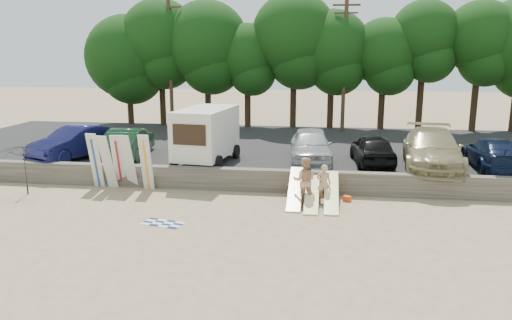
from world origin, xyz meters
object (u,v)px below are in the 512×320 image
object	(u,v)px
car_0	(76,142)
car_5	(494,153)
car_3	(373,149)
beachgoer_a	(324,184)
beachgoer_b	(304,181)
car_4	(432,149)
box_trailer	(206,133)
beach_umbrella	(26,169)
car_1	(129,142)
cooler	(314,194)
car_2	(311,146)

from	to	relation	value
car_0	car_5	size ratio (longest dim) A/B	1.00
car_3	beachgoer_a	distance (m)	5.01
car_0	beachgoer_b	distance (m)	12.55
car_4	box_trailer	bearing A→B (deg)	-172.11
car_5	beach_umbrella	xyz separation A→B (m)	(-20.65, -4.70, -0.31)
car_1	cooler	xyz separation A→B (m)	(9.68, -3.68, -1.31)
beach_umbrella	box_trailer	bearing A→B (deg)	30.18
box_trailer	car_0	xyz separation A→B (m)	(-6.89, 0.13, -0.68)
beachgoer_b	car_0	bearing A→B (deg)	-17.95
car_3	cooler	bearing A→B (deg)	49.23
car_5	beachgoer_a	bearing A→B (deg)	29.80
car_1	car_3	bearing A→B (deg)	173.49
beachgoer_a	car_1	bearing A→B (deg)	-21.88
beachgoer_a	beach_umbrella	xyz separation A→B (m)	(-12.80, -0.45, 0.30)
car_3	beachgoer_a	world-z (taller)	car_3
car_3	car_5	distance (m)	5.54
car_2	car_3	bearing A→B (deg)	-4.39
car_4	beachgoer_b	size ratio (longest dim) A/B	3.22
car_5	cooler	bearing A→B (deg)	24.53
car_1	car_5	bearing A→B (deg)	172.99
box_trailer	car_2	world-z (taller)	box_trailer
box_trailer	car_1	world-z (taller)	box_trailer
car_0	beachgoer_b	xyz separation A→B (m)	(11.89, -3.99, -0.55)
car_2	car_4	bearing A→B (deg)	-8.83
box_trailer	car_0	world-z (taller)	box_trailer
beachgoer_b	car_1	bearing A→B (deg)	-25.82
car_0	car_5	world-z (taller)	car_0
car_1	car_3	distance (m)	12.39
car_2	beachgoer_a	world-z (taller)	car_2
car_2	car_5	distance (m)	8.53
beachgoer_a	beachgoer_b	bearing A→B (deg)	17.26
car_3	beachgoer_a	xyz separation A→B (m)	(-2.31, -4.40, -0.64)
car_4	cooler	world-z (taller)	car_4
car_2	beachgoer_b	distance (m)	4.68
car_2	beachgoer_b	bearing A→B (deg)	-95.12
car_0	beach_umbrella	distance (m)	4.24
car_2	beach_umbrella	xyz separation A→B (m)	(-12.12, -4.87, -0.42)
car_1	cooler	world-z (taller)	car_1
car_4	car_5	xyz separation A→B (m)	(2.84, 0.31, -0.18)
car_3	cooler	distance (m)	4.75
beachgoer_b	cooler	distance (m)	1.30
beachgoer_a	beachgoer_b	world-z (taller)	beachgoer_b
car_3	car_4	world-z (taller)	car_4
box_trailer	beachgoer_a	distance (m)	6.97
cooler	beach_umbrella	distance (m)	12.50
car_5	beachgoer_b	world-z (taller)	car_5
car_1	beachgoer_b	size ratio (longest dim) A/B	2.41
car_2	car_4	size ratio (longest dim) A/B	0.79
beachgoer_b	beach_umbrella	size ratio (longest dim) A/B	0.79
car_3	car_5	bearing A→B (deg)	173.91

